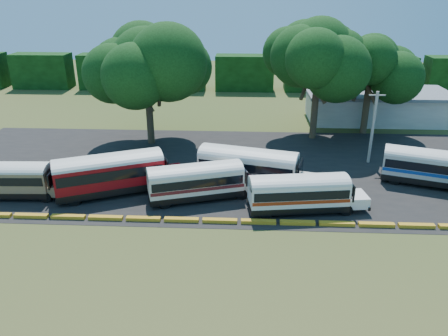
{
  "coord_description": "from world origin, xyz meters",
  "views": [
    {
      "loc": [
        0.35,
        -28.6,
        17.03
      ],
      "look_at": [
        -1.43,
        6.0,
        2.51
      ],
      "focal_mm": 35.0,
      "sensor_mm": 36.0,
      "label": 1
    }
  ],
  "objects_px": {
    "bus_beige": "(7,178)",
    "tree_west": "(146,63)",
    "bus_red": "(112,171)",
    "bus_cream_west": "(198,180)",
    "bus_white_red": "(301,191)"
  },
  "relations": [
    {
      "from": "bus_cream_west",
      "to": "bus_white_red",
      "type": "distance_m",
      "value": 8.67
    },
    {
      "from": "bus_beige",
      "to": "tree_west",
      "type": "bearing_deg",
      "value": 55.25
    },
    {
      "from": "bus_cream_west",
      "to": "tree_west",
      "type": "xyz_separation_m",
      "value": [
        -7.03,
        14.28,
        7.39
      ]
    },
    {
      "from": "bus_red",
      "to": "bus_white_red",
      "type": "distance_m",
      "value": 16.21
    },
    {
      "from": "tree_west",
      "to": "bus_cream_west",
      "type": "bearing_deg",
      "value": -63.78
    },
    {
      "from": "tree_west",
      "to": "bus_red",
      "type": "bearing_deg",
      "value": -92.08
    },
    {
      "from": "bus_beige",
      "to": "bus_white_red",
      "type": "relative_size",
      "value": 0.98
    },
    {
      "from": "tree_west",
      "to": "bus_beige",
      "type": "bearing_deg",
      "value": -122.4
    },
    {
      "from": "bus_white_red",
      "to": "tree_west",
      "type": "xyz_separation_m",
      "value": [
        -15.52,
        16.08,
        7.42
      ]
    },
    {
      "from": "bus_red",
      "to": "bus_cream_west",
      "type": "xyz_separation_m",
      "value": [
        7.52,
        -0.7,
        -0.3
      ]
    },
    {
      "from": "bus_white_red",
      "to": "tree_west",
      "type": "distance_m",
      "value": 23.55
    },
    {
      "from": "bus_red",
      "to": "bus_white_red",
      "type": "relative_size",
      "value": 1.15
    },
    {
      "from": "bus_beige",
      "to": "bus_white_red",
      "type": "xyz_separation_m",
      "value": [
        24.86,
        -1.37,
        -0.02
      ]
    },
    {
      "from": "bus_cream_west",
      "to": "tree_west",
      "type": "bearing_deg",
      "value": 98.57
    },
    {
      "from": "bus_red",
      "to": "bus_cream_west",
      "type": "bearing_deg",
      "value": -29.02
    }
  ]
}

